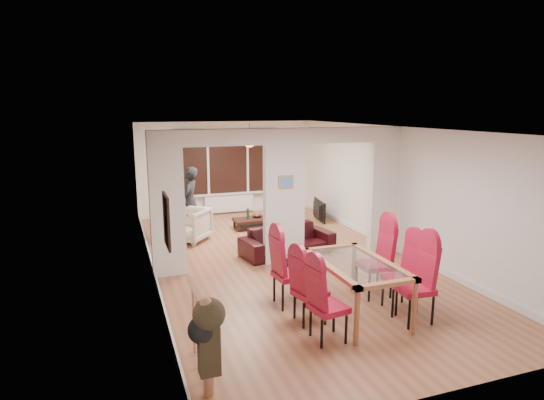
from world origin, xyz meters
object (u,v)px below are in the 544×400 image
dining_chair_lc (290,269)px  bottle (248,213)px  dining_chair_ra (414,282)px  bowl (257,216)px  dining_chair_lb (310,287)px  coffee_table (256,223)px  dining_table (355,288)px  person (190,202)px  armchair (188,225)px  dining_chair_rc (374,260)px  dining_chair_la (329,302)px  television (316,210)px  sofa (288,240)px  dining_chair_rb (401,274)px

dining_chair_lc → bottle: 4.55m
dining_chair_lc → dining_chair_ra: size_ratio=0.98×
bottle → bowl: (0.26, 0.09, -0.11)m
dining_chair_lb → coffee_table: (0.80, 5.11, -0.38)m
dining_table → person: bearing=107.5°
dining_chair_ra → armchair: size_ratio=1.39×
dining_chair_lb → dining_chair_rc: bearing=7.1°
dining_chair_lb → dining_chair_ra: size_ratio=0.87×
armchair → person: size_ratio=0.51×
dining_chair_la → television: 6.43m
television → armchair: bearing=111.8°
coffee_table → bottle: (-0.21, 0.01, 0.27)m
dining_table → dining_chair_lc: size_ratio=1.50×
dining_table → dining_chair_lb: (-0.72, -0.00, 0.11)m
sofa → dining_chair_lb: bearing=-115.9°
dining_chair_la → bottle: bearing=75.0°
dining_chair_la → person: (-0.86, 5.53, 0.29)m
dining_chair_rb → bottle: bearing=100.1°
dining_chair_lb → television: (2.56, 5.35, -0.23)m
dining_table → bowl: dining_table is taller
person → dining_chair_rb: bearing=48.8°
dining_chair_rc → dining_chair_ra: bearing=-86.3°
dining_chair_lc → dining_chair_la: bearing=-91.8°
coffee_table → dining_chair_ra: bearing=-84.2°
sofa → television: (1.74, 2.39, -0.01)m
dining_chair_rc → dining_chair_rb: bearing=-78.5°
television → coffee_table: (-1.76, -0.23, -0.15)m
dining_chair_lb → person: (-0.85, 4.98, 0.31)m
dining_chair_lc → television: dining_chair_lc is taller
dining_chair_lb → bowl: (0.86, 5.21, -0.22)m
dining_table → dining_chair_lb: bearing=-179.9°
armchair → coffee_table: (1.78, 0.58, -0.25)m
dining_chair_lb → television: size_ratio=1.06×
bowl → sofa: bearing=-91.1°
dining_chair_lb → bowl: bearing=67.1°
sofa → armchair: size_ratio=2.33×
dining_chair_ra → bottle: dining_chair_ra is taller
person → bowl: person is taller
dining_chair_lb → dining_chair_ra: (1.37, -0.47, 0.07)m
dining_chair_rb → sofa: bearing=102.5°
person → dining_chair_rc: bearing=50.5°
dining_chair_rb → coffee_table: 5.24m
armchair → television: armchair is taller
dining_chair_la → dining_chair_rb: size_ratio=0.97×
coffee_table → dining_chair_la: bearing=-97.9°
dining_table → coffee_table: size_ratio=1.53×
dining_chair_la → dining_chair_lb: (-0.01, 0.55, -0.02)m
dining_chair_la → television: bearing=57.5°
dining_chair_lc → person: (-0.79, 4.35, 0.25)m
dining_chair_rb → television: bearing=79.2°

